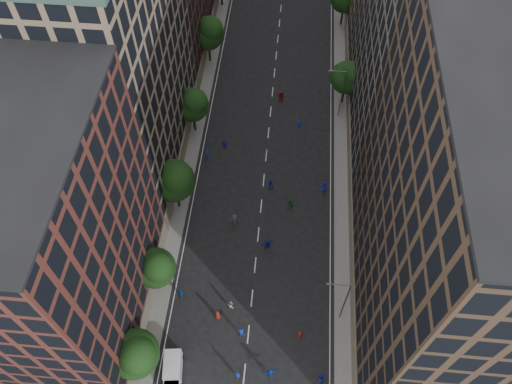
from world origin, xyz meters
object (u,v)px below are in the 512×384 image
streetlamp_far (341,91)px  cargo_van (173,370)px  streetlamp_near (344,300)px  skater_1 (238,375)px  skater_0 (171,369)px  skater_2 (321,378)px

streetlamp_far → cargo_van: 45.18m
cargo_van → streetlamp_near: bearing=17.4°
streetlamp_near → skater_1: (-11.05, -7.98, -4.24)m
cargo_van → skater_1: 7.13m
cargo_van → skater_0: 0.53m
streetlamp_far → cargo_van: size_ratio=2.04×
streetlamp_far → skater_0: 45.08m
skater_1 → skater_2: bearing=-172.5°
streetlamp_near → skater_0: streetlamp_near is taller
streetlamp_near → skater_0: size_ratio=5.62×
skater_2 → skater_1: bearing=22.7°
cargo_van → skater_2: cargo_van is taller
skater_1 → skater_0: bearing=3.5°
skater_0 → skater_2: skater_2 is taller
streetlamp_far → skater_1: size_ratio=4.88×
streetlamp_near → streetlamp_far: size_ratio=1.00×
streetlamp_far → skater_1: bearing=-105.1°
skater_2 → skater_0: bearing=20.9°
skater_0 → skater_1: skater_1 is taller
streetlamp_near → skater_2: size_ratio=4.76×
skater_0 → skater_1: bearing=-162.1°
cargo_van → skater_2: 16.22m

